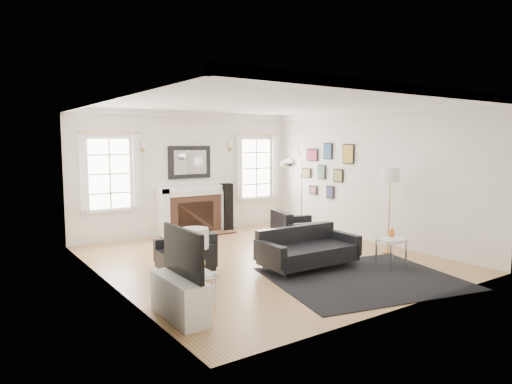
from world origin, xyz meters
TOP-DOWN VIEW (x-y plane):
  - floor at (0.00, 0.00)m, footprint 6.00×6.00m
  - back_wall at (0.00, 3.00)m, footprint 5.50×0.04m
  - front_wall at (0.00, -3.00)m, footprint 5.50×0.04m
  - left_wall at (-2.75, 0.00)m, footprint 0.04×6.00m
  - right_wall at (2.75, 0.00)m, footprint 0.04×6.00m
  - ceiling at (0.00, 0.00)m, footprint 5.50×6.00m
  - crown_molding at (0.00, 0.00)m, footprint 5.50×6.00m
  - fireplace at (0.00, 2.79)m, footprint 1.70×0.69m
  - mantel_mirror at (0.00, 2.95)m, footprint 1.05×0.07m
  - window_left at (-1.85, 2.95)m, footprint 1.24×0.15m
  - window_right at (1.85, 2.95)m, footprint 1.24×0.15m
  - gallery_wall at (2.72, 1.30)m, footprint 0.04×1.73m
  - tv_unit at (-2.44, -1.70)m, footprint 0.35×1.00m
  - area_rug at (0.56, -1.87)m, footprint 3.21×2.86m
  - sofa at (0.24, -0.88)m, footprint 1.72×0.83m
  - armchair_left at (-1.58, -0.15)m, footprint 0.83×0.91m
  - armchair_right at (0.86, 0.12)m, footprint 1.10×1.17m
  - coffee_table at (0.37, -0.12)m, footprint 0.77×0.77m
  - side_table_left at (-2.20, -1.60)m, footprint 0.44×0.44m
  - nesting_table at (1.39, -1.72)m, footprint 0.46×0.39m
  - gourd_lamp at (-2.20, -1.60)m, footprint 0.35×0.35m
  - orange_vase at (1.39, -1.72)m, footprint 0.10×0.10m
  - arc_floor_lamp at (1.57, 1.03)m, footprint 1.51×1.40m
  - stick_floor_lamp at (2.20, -0.99)m, footprint 0.33×0.33m
  - speaker_tower at (0.80, 2.65)m, footprint 0.23×0.23m

SIDE VIEW (x-z plane):
  - floor at x=0.00m, z-range 0.00..0.00m
  - area_rug at x=0.56m, z-range 0.00..0.01m
  - sofa at x=0.24m, z-range 0.02..0.58m
  - coffee_table at x=0.37m, z-range 0.14..0.48m
  - armchair_left at x=-1.58m, z-range 0.03..0.61m
  - tv_unit at x=-2.44m, z-range -0.22..0.87m
  - armchair_right at x=0.86m, z-range 0.04..0.69m
  - side_table_left at x=-2.20m, z-range 0.14..0.63m
  - nesting_table at x=1.39m, z-range 0.14..0.65m
  - fireplace at x=0.00m, z-range -0.01..1.10m
  - speaker_tower at x=0.80m, z-range 0.00..1.14m
  - orange_vase at x=1.39m, z-range 0.52..0.68m
  - gourd_lamp at x=-2.20m, z-range 0.53..1.09m
  - arc_floor_lamp at x=1.57m, z-range 0.09..2.23m
  - back_wall at x=0.00m, z-range 0.00..2.80m
  - front_wall at x=0.00m, z-range 0.00..2.80m
  - left_wall at x=-2.75m, z-range 0.00..2.80m
  - right_wall at x=2.75m, z-range 0.00..2.80m
  - stick_floor_lamp at x=2.20m, z-range 0.60..2.23m
  - window_left at x=-1.85m, z-range 0.65..2.27m
  - window_right at x=1.85m, z-range 0.65..2.27m
  - gallery_wall at x=2.72m, z-range 0.89..2.18m
  - mantel_mirror at x=0.00m, z-range 1.27..2.02m
  - crown_molding at x=0.00m, z-range 2.68..2.80m
  - ceiling at x=0.00m, z-range 2.79..2.81m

